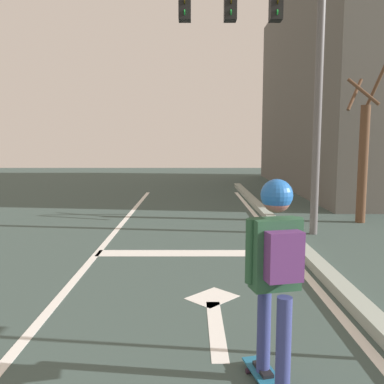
# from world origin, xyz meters

# --- Properties ---
(lane_line_center) EXTENTS (0.12, 20.00, 0.01)m
(lane_line_center) POSITION_xyz_m (-0.40, 6.00, 0.00)
(lane_line_center) COLOR white
(lane_line_center) RESTS_ON ground
(lane_line_curbside) EXTENTS (0.12, 20.00, 0.01)m
(lane_line_curbside) POSITION_xyz_m (2.90, 6.00, 0.00)
(lane_line_curbside) COLOR white
(lane_line_curbside) RESTS_ON ground
(stop_bar) EXTENTS (3.45, 0.40, 0.01)m
(stop_bar) POSITION_xyz_m (1.32, 7.56, 0.00)
(stop_bar) COLOR white
(stop_bar) RESTS_ON ground
(lane_arrow_stem) EXTENTS (0.16, 1.40, 0.01)m
(lane_arrow_stem) POSITION_xyz_m (1.50, 4.68, 0.00)
(lane_arrow_stem) COLOR white
(lane_arrow_stem) RESTS_ON ground
(lane_arrow_head) EXTENTS (0.71, 0.71, 0.01)m
(lane_arrow_head) POSITION_xyz_m (1.50, 5.53, 0.00)
(lane_arrow_head) COLOR white
(lane_arrow_head) RESTS_ON ground
(curb_strip) EXTENTS (0.24, 24.00, 0.14)m
(curb_strip) POSITION_xyz_m (3.15, 6.00, 0.07)
(curb_strip) COLOR #96A298
(curb_strip) RESTS_ON ground
(skater) EXTENTS (0.43, 0.60, 1.59)m
(skater) POSITION_xyz_m (1.87, 3.55, 1.07)
(skater) COLOR navy
(skater) RESTS_ON skateboard
(traffic_signal_mast) EXTENTS (3.65, 0.34, 5.19)m
(traffic_signal_mast) POSITION_xyz_m (2.75, 9.06, 3.80)
(traffic_signal_mast) COLOR #5E5B5C
(traffic_signal_mast) RESTS_ON ground
(roadside_tree) EXTENTS (0.94, 0.92, 3.68)m
(roadside_tree) POSITION_xyz_m (5.25, 10.31, 1.57)
(roadside_tree) COLOR brown
(roadside_tree) RESTS_ON ground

